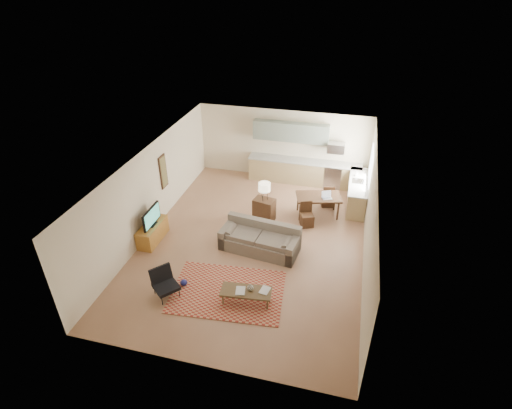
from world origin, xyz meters
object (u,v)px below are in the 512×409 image
(armchair, at_px, (166,284))
(tv_credenza, at_px, (153,232))
(coffee_table, at_px, (246,296))
(console_table, at_px, (264,210))
(dining_table, at_px, (318,206))
(sofa, at_px, (260,238))

(armchair, distance_m, tv_credenza, 2.54)
(coffee_table, xyz_separation_m, console_table, (-0.42, 3.74, 0.20))
(armchair, bearing_deg, console_table, 18.75)
(tv_credenza, bearing_deg, coffee_table, -27.84)
(console_table, height_order, dining_table, console_table)
(console_table, relative_size, dining_table, 0.54)
(armchair, bearing_deg, dining_table, 6.02)
(dining_table, bearing_deg, coffee_table, -120.36)
(sofa, bearing_deg, armchair, -119.64)
(armchair, distance_m, console_table, 4.32)
(coffee_table, relative_size, dining_table, 0.88)
(coffee_table, height_order, tv_credenza, tv_credenza)
(dining_table, bearing_deg, tv_credenza, -165.34)
(coffee_table, xyz_separation_m, armchair, (-2.02, -0.28, 0.18))
(coffee_table, bearing_deg, sofa, 89.01)
(sofa, xyz_separation_m, dining_table, (1.42, 2.34, -0.05))
(coffee_table, height_order, armchair, armchair)
(tv_credenza, distance_m, console_table, 3.58)
(tv_credenza, bearing_deg, sofa, 5.58)
(tv_credenza, distance_m, dining_table, 5.38)
(coffee_table, xyz_separation_m, dining_table, (1.24, 4.48, 0.17))
(armchair, xyz_separation_m, dining_table, (3.25, 4.75, -0.01))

